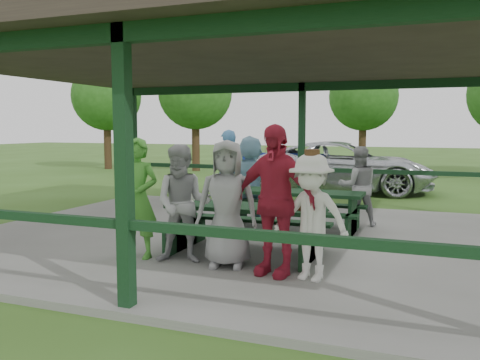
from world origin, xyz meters
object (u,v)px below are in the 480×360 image
at_px(contestant_green, 138,198).
at_px(farm_trailer, 286,170).
at_px(spectator_blue, 228,171).
at_px(picnic_table_far, 291,205).
at_px(contestant_white_fedora, 311,217).
at_px(picnic_table_near, 246,223).
at_px(spectator_lblue, 251,178).
at_px(contestant_grey_left, 183,204).
at_px(contestant_grey_mid, 227,204).
at_px(pickup_truck, 342,167).
at_px(spectator_grey, 358,186).
at_px(contestant_red, 274,200).

relative_size(contestant_green, farm_trailer, 0.50).
bearing_deg(spectator_blue, picnic_table_far, 117.17).
bearing_deg(picnic_table_far, contestant_white_fedora, -69.85).
xyz_separation_m(picnic_table_near, contestant_green, (-1.41, -0.78, 0.42)).
bearing_deg(contestant_green, contestant_white_fedora, -5.42).
bearing_deg(spectator_lblue, contestant_grey_left, 98.65).
height_order(contestant_grey_left, contestant_white_fedora, contestant_grey_left).
bearing_deg(spectator_blue, spectator_lblue, 113.20).
distance_m(contestant_green, spectator_blue, 4.32).
xyz_separation_m(contestant_grey_mid, farm_trailer, (-1.90, 9.65, -0.37)).
bearing_deg(contestant_green, contestant_grey_mid, -0.80).
distance_m(picnic_table_far, pickup_truck, 6.85).
distance_m(spectator_grey, pickup_truck, 6.11).
height_order(picnic_table_near, spectator_grey, spectator_grey).
bearing_deg(pickup_truck, contestant_white_fedora, -177.48).
bearing_deg(spectator_lblue, pickup_truck, -93.57).
xyz_separation_m(contestant_grey_left, spectator_lblue, (-0.26, 3.54, 0.03)).
relative_size(contestant_green, pickup_truck, 0.31).
bearing_deg(contestant_white_fedora, spectator_lblue, 131.22).
bearing_deg(picnic_table_near, picnic_table_far, 85.64).
bearing_deg(contestant_red, contestant_grey_left, -172.99).
relative_size(picnic_table_near, spectator_blue, 1.30).
bearing_deg(contestant_grey_left, contestant_grey_mid, -15.13).
relative_size(contestant_grey_left, spectator_blue, 0.90).
xyz_separation_m(picnic_table_far, spectator_grey, (1.12, 0.89, 0.30)).
bearing_deg(pickup_truck, spectator_grey, -172.39).
bearing_deg(contestant_grey_mid, pickup_truck, 77.49).
distance_m(picnic_table_near, farm_trailer, 9.09).
relative_size(spectator_blue, farm_trailer, 0.53).
height_order(contestant_green, farm_trailer, contestant_green).
xyz_separation_m(picnic_table_near, farm_trailer, (-1.90, 8.89, 0.04)).
height_order(contestant_green, spectator_lblue, contestant_green).
bearing_deg(farm_trailer, contestant_grey_left, -85.44).
height_order(picnic_table_near, contestant_grey_left, contestant_grey_left).
bearing_deg(contestant_grey_left, spectator_lblue, 76.90).
bearing_deg(contestant_grey_mid, contestant_red, -23.36).
bearing_deg(farm_trailer, picnic_table_far, -76.15).
height_order(spectator_blue, spectator_grey, spectator_blue).
bearing_deg(contestant_green, contestant_grey_left, -1.90).
relative_size(contestant_grey_left, contestant_grey_mid, 0.96).
distance_m(contestant_grey_left, contestant_white_fedora, 1.90).
xyz_separation_m(picnic_table_near, spectator_grey, (1.27, 2.89, 0.31)).
height_order(picnic_table_far, spectator_lblue, spectator_lblue).
relative_size(contestant_green, spectator_lblue, 1.01).
distance_m(contestant_white_fedora, farm_trailer, 10.33).
bearing_deg(contestant_white_fedora, spectator_grey, 100.49).
height_order(contestant_grey_left, pickup_truck, contestant_grey_left).
bearing_deg(picnic_table_far, contestant_green, -119.44).
bearing_deg(picnic_table_far, contestant_grey_left, -106.35).
relative_size(spectator_lblue, spectator_grey, 1.13).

